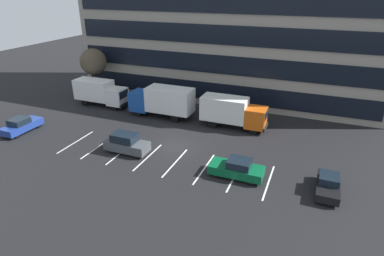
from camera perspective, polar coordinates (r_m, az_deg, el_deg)
The scene contains 11 objects.
ground_plane at distance 32.38m, azimuth -3.08°, elevation -3.25°, with size 120.00×120.00×0.00m, color black.
office_building at distance 45.82m, azimuth 6.63°, elevation 18.84°, with size 40.60×10.84×21.60m.
lot_markings at distance 30.11m, azimuth -5.40°, elevation -5.56°, with size 19.74×5.40×0.01m.
box_truck_orange at distance 36.21m, azimuth 7.09°, elevation 2.96°, with size 7.35×2.43×3.41m.
box_truck_blue at distance 39.06m, azimuth -5.23°, elevation 4.87°, with size 7.94×2.63×3.68m.
box_truck_white at distance 44.46m, azimuth -15.86°, elevation 6.18°, with size 7.21×2.39×3.34m.
suv_charcoal at distance 31.50m, azimuth -11.46°, elevation -2.67°, with size 4.22×1.79×1.91m.
sedan_black at distance 27.40m, azimuth 22.79°, elevation -9.16°, with size 1.67×4.00×1.43m.
sedan_forest at distance 27.42m, azimuth 7.91°, elevation -7.07°, with size 4.50×1.89×1.61m.
sedan_navy at distance 39.83m, azimuth -27.80°, elevation 0.43°, with size 1.86×4.44×1.59m.
bare_tree at distance 47.68m, azimuth -16.96°, elevation 11.05°, with size 3.61×3.61×6.77m.
Camera 1 is at (12.40, -25.98, 14.81)m, focal length 30.36 mm.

